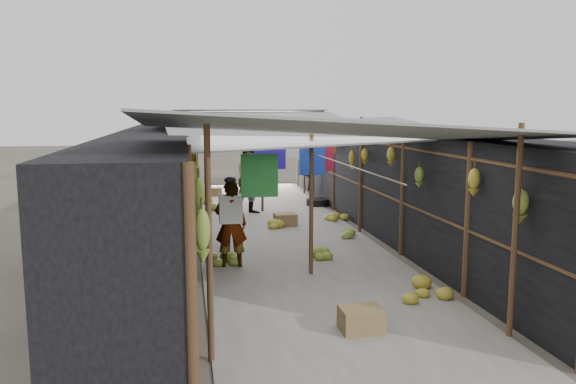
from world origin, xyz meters
TOP-DOWN VIEW (x-y plane):
  - ground at (0.00, 0.00)m, footprint 80.00×80.00m
  - aisle_slab at (0.00, 6.50)m, footprint 3.60×16.00m
  - stall_left at (-2.70, 6.50)m, footprint 1.40×15.00m
  - stall_right at (2.70, 6.50)m, footprint 1.40×15.00m
  - crate_near at (0.07, 0.48)m, footprint 0.52×0.42m
  - crate_mid at (0.27, 6.98)m, footprint 0.54×0.44m
  - crate_back at (-1.11, 12.13)m, footprint 0.46×0.39m
  - black_basin at (1.70, 9.66)m, footprint 0.67×0.67m
  - vendor_elderly at (-1.28, 3.70)m, footprint 0.59×0.41m
  - shopper_blue at (-0.36, 8.66)m, footprint 1.05×0.92m
  - vendor_seated at (1.70, 10.83)m, footprint 0.45×0.63m
  - market_canopy at (0.03, 6.82)m, footprint 5.62×15.20m
  - hanging_bananas at (-0.15, 6.50)m, footprint 3.95×13.70m
  - floor_bananas at (-0.02, 5.97)m, footprint 3.83×9.57m

SIDE VIEW (x-z plane):
  - ground at x=0.00m, z-range 0.00..0.00m
  - aisle_slab at x=0.00m, z-range 0.00..0.02m
  - black_basin at x=1.70m, z-range 0.00..0.20m
  - crate_back at x=-1.11m, z-range 0.00..0.27m
  - crate_mid at x=0.27m, z-range 0.00..0.31m
  - crate_near at x=0.07m, z-range 0.00..0.31m
  - floor_bananas at x=-0.02m, z-range -0.02..0.33m
  - vendor_seated at x=1.70m, z-range 0.00..0.87m
  - vendor_elderly at x=-1.28m, z-range 0.00..1.53m
  - shopper_blue at x=-0.36m, z-range 0.00..1.83m
  - stall_left at x=-2.70m, z-range 0.00..2.30m
  - stall_right at x=2.70m, z-range 0.00..2.30m
  - hanging_bananas at x=-0.15m, z-range 1.26..2.11m
  - market_canopy at x=0.03m, z-range 1.02..3.79m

